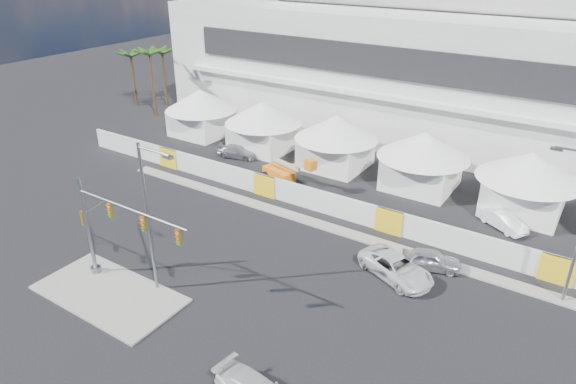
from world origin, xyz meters
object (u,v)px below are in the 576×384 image
Objects in this scene: lot_car_a at (503,220)px; traffic_mast at (107,230)px; boom_lift at (284,172)px; sedan_silver at (431,260)px; lot_car_c at (237,152)px; pickup_curb at (396,267)px; streetlight_median at (150,210)px.

traffic_mast is (-19.89, -22.07, 3.45)m from lot_car_a.
sedan_silver is at bearing -5.82° from boom_lift.
traffic_mast reaches higher than lot_car_c.
pickup_curb is at bearing 35.53° from traffic_mast.
lot_car_a is 29.91m from traffic_mast.
streetlight_median is 19.86m from boom_lift.
sedan_silver is 0.94× the size of lot_car_c.
pickup_curb is (-1.63, -2.34, 0.07)m from sedan_silver.
lot_car_c is at bearing 119.91° from lot_car_a.
sedan_silver is at bearing -12.14° from pickup_curb.
pickup_curb is at bearing -128.74° from lot_car_c.
boom_lift is (-19.68, -1.99, 0.21)m from lot_car_a.
pickup_curb is 17.70m from boom_lift.
streetlight_median is (-16.87, -20.99, 5.27)m from lot_car_a.
traffic_mast is at bearing 110.16° from sedan_silver.
boom_lift is at bearing 50.29° from sedan_silver.
pickup_curb is 11.94m from lot_car_a.
sedan_silver is 0.99× the size of lot_car_a.
lot_car_a is (2.85, 8.73, -0.02)m from sedan_silver.
lot_car_a is 27.19m from lot_car_c.
boom_lift reaches higher than sedan_silver.
traffic_mast reaches higher than sedan_silver.
sedan_silver is 2.86m from pickup_curb.
pickup_curb is 1.27× the size of lot_car_c.
sedan_silver reaches higher than lot_car_a.
lot_car_c is at bearing 52.09° from sedan_silver.
pickup_curb is 0.82× the size of boom_lift.
boom_lift is at bearing 89.39° from traffic_mast.
streetlight_median is (3.02, 1.08, 1.83)m from traffic_mast.
pickup_curb reaches higher than sedan_silver.
lot_car_c is at bearing -179.86° from boom_lift.
sedan_silver is 0.43× the size of traffic_mast.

